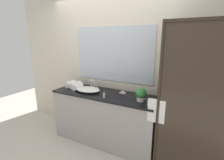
% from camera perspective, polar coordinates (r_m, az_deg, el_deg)
% --- Properties ---
extents(ground_plane, '(8.00, 8.00, 0.00)m').
position_cam_1_polar(ground_plane, '(3.15, -2.58, -20.42)').
color(ground_plane, beige).
extents(wall_back_with_mirror, '(4.40, 0.06, 2.60)m').
position_cam_1_polar(wall_back_with_mirror, '(2.94, 0.52, 4.72)').
color(wall_back_with_mirror, beige).
rests_on(wall_back_with_mirror, ground_plane).
extents(vanity_cabinet, '(1.80, 0.58, 0.90)m').
position_cam_1_polar(vanity_cabinet, '(2.93, -2.58, -13.03)').
color(vanity_cabinet, '#9E9993').
rests_on(vanity_cabinet, ground_plane).
extents(shower_enclosure, '(1.20, 0.59, 2.00)m').
position_cam_1_polar(shower_enclosure, '(2.19, 24.87, -7.67)').
color(shower_enclosure, '#2D2319').
rests_on(shower_enclosure, ground_plane).
extents(sink_basin, '(0.45, 0.31, 0.07)m').
position_cam_1_polar(sink_basin, '(2.86, -8.42, -3.28)').
color(sink_basin, white).
rests_on(sink_basin, vanity_cabinet).
extents(faucet, '(0.17, 0.15, 0.18)m').
position_cam_1_polar(faucet, '(3.00, -6.32, -1.91)').
color(faucet, silver).
rests_on(faucet, vanity_cabinet).
extents(potted_plant, '(0.16, 0.16, 0.20)m').
position_cam_1_polar(potted_plant, '(2.41, 10.11, -4.88)').
color(potted_plant, beige).
rests_on(potted_plant, vanity_cabinet).
extents(soap_dish, '(0.10, 0.07, 0.04)m').
position_cam_1_polar(soap_dish, '(2.75, 3.78, -4.35)').
color(soap_dish, silver).
rests_on(soap_dish, vanity_cabinet).
extents(amenity_bottle_body_wash, '(0.03, 0.03, 0.10)m').
position_cam_1_polar(amenity_bottle_body_wash, '(2.52, -2.78, -5.31)').
color(amenity_bottle_body_wash, silver).
rests_on(amenity_bottle_body_wash, vanity_cabinet).
extents(amenity_bottle_shampoo, '(0.03, 0.03, 0.10)m').
position_cam_1_polar(amenity_bottle_shampoo, '(2.29, 12.69, -7.68)').
color(amenity_bottle_shampoo, white).
rests_on(amenity_bottle_shampoo, vanity_cabinet).
extents(amenity_bottle_lotion, '(0.03, 0.03, 0.09)m').
position_cam_1_polar(amenity_bottle_lotion, '(2.60, 10.91, -5.01)').
color(amenity_bottle_lotion, silver).
rests_on(amenity_bottle_lotion, vanity_cabinet).
extents(rolled_towel_near_edge, '(0.13, 0.24, 0.11)m').
position_cam_1_polar(rolled_towel_near_edge, '(3.20, -14.22, -1.36)').
color(rolled_towel_near_edge, white).
rests_on(rolled_towel_near_edge, vanity_cabinet).
extents(rolled_towel_middle, '(0.12, 0.25, 0.11)m').
position_cam_1_polar(rolled_towel_middle, '(3.13, -12.70, -1.61)').
color(rolled_towel_middle, white).
rests_on(rolled_towel_middle, vanity_cabinet).
extents(rolled_towel_far_edge, '(0.11, 0.21, 0.11)m').
position_cam_1_polar(rolled_towel_far_edge, '(3.01, -11.94, -2.22)').
color(rolled_towel_far_edge, white).
rests_on(rolled_towel_far_edge, vanity_cabinet).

